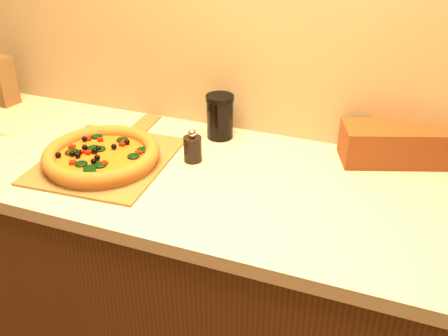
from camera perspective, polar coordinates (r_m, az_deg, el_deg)
cabinet at (r=1.75m, az=-1.07°, el=-14.15°), size 2.80×0.65×0.86m
countertop at (r=1.47m, az=-1.24°, el=-1.43°), size 2.84×0.68×0.04m
pizza_peel at (r=1.58m, az=-13.03°, el=1.17°), size 0.40×0.57×0.01m
pizza at (r=1.55m, az=-13.83°, el=1.42°), size 0.35×0.35×0.05m
pepper_grinder at (r=1.52m, az=-3.61°, el=2.30°), size 0.06×0.06×0.11m
bread_bag at (r=1.61m, az=20.64°, el=2.58°), size 0.44×0.27×0.11m
paper_bag at (r=2.10m, az=-24.13°, el=9.11°), size 0.10×0.09×0.18m
dark_jar at (r=1.65m, az=-0.47°, el=5.92°), size 0.09×0.09×0.15m
side_plate at (r=1.90m, az=-23.11°, el=4.51°), size 0.16×0.16×0.01m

